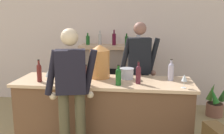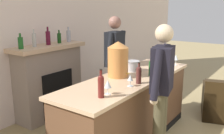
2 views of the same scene
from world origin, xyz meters
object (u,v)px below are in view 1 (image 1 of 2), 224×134
fireplace_stone (113,75)px  copper_dispenser (100,61)px  wine_bottle_merlot_tall (138,74)px  wine_glass_front_left (184,78)px  wine_glass_front_right (48,74)px  wine_bottle_riesling_slim (171,71)px  wine_glass_by_dispenser (75,77)px  wine_bottle_port_short (118,76)px  wine_bottle_cabernet_heavy (86,76)px  person_bartender (139,71)px  wine_bottle_burgundy_dark (39,72)px  person_customer (71,93)px  ice_bucket_steel (127,73)px  potted_plant_corner (215,103)px

fireplace_stone → copper_dispenser: (-0.02, -1.51, 0.57)m
wine_bottle_merlot_tall → wine_glass_front_left: size_ratio=1.74×
fireplace_stone → copper_dispenser: 1.61m
fireplace_stone → wine_glass_front_right: (-0.71, -1.83, 0.43)m
wine_bottle_riesling_slim → wine_glass_front_right: (-1.74, -0.30, -0.02)m
wine_bottle_merlot_tall → wine_glass_by_dispenser: size_ratio=2.14×
fireplace_stone → wine_bottle_port_short: 1.95m
copper_dispenser → wine_bottle_cabernet_heavy: (-0.12, -0.41, -0.13)m
wine_glass_by_dispenser → wine_bottle_merlot_tall: bearing=7.6°
fireplace_stone → wine_bottle_cabernet_heavy: bearing=-94.3°
fireplace_stone → wine_glass_front_right: bearing=-111.3°
wine_glass_front_left → person_bartender: bearing=124.9°
wine_bottle_merlot_tall → wine_glass_front_left: (0.60, -0.14, -0.01)m
wine_bottle_burgundy_dark → wine_bottle_merlot_tall: bearing=2.7°
wine_bottle_riesling_slim → wine_glass_front_right: wine_bottle_riesling_slim is taller
person_bartender → wine_glass_front_right: bearing=-148.7°
person_customer → wine_bottle_merlot_tall: (0.81, 0.51, 0.15)m
wine_bottle_riesling_slim → wine_bottle_port_short: size_ratio=1.11×
wine_bottle_cabernet_heavy → wine_glass_front_right: bearing=171.8°
wine_bottle_port_short → wine_bottle_merlot_tall: 0.29m
wine_bottle_cabernet_heavy → wine_bottle_riesling_slim: wine_bottle_riesling_slim is taller
fireplace_stone → person_customer: person_customer is taller
wine_bottle_merlot_tall → wine_glass_front_right: bearing=-177.2°
wine_bottle_burgundy_dark → wine_glass_front_left: size_ratio=1.76×
person_customer → person_bartender: 1.46m
wine_glass_front_left → copper_dispenser: bearing=161.1°
wine_bottle_cabernet_heavy → wine_bottle_port_short: (0.44, 0.04, 0.00)m
wine_bottle_cabernet_heavy → wine_bottle_merlot_tall: bearing=11.6°
ice_bucket_steel → wine_bottle_cabernet_heavy: wine_bottle_cabernet_heavy is taller
person_bartender → fireplace_stone: bearing=117.9°
person_customer → wine_bottle_port_short: size_ratio=6.27×
wine_bottle_riesling_slim → wine_bottle_port_short: bearing=-155.0°
person_bartender → wine_bottle_port_short: (-0.27, -0.82, 0.10)m
potted_plant_corner → wine_bottle_merlot_tall: wine_bottle_merlot_tall is taller
fireplace_stone → wine_glass_by_dispenser: size_ratio=11.05×
ice_bucket_steel → wine_bottle_cabernet_heavy: 0.66m
fireplace_stone → wine_bottle_riesling_slim: (1.02, -1.54, 0.46)m
wine_bottle_burgundy_dark → wine_glass_by_dispenser: (0.53, -0.05, -0.04)m
copper_dispenser → ice_bucket_steel: 0.44m
person_bartender → wine_glass_front_left: (0.60, -0.86, 0.11)m
ice_bucket_steel → wine_bottle_merlot_tall: (0.18, -0.26, 0.06)m
fireplace_stone → person_customer: size_ratio=0.92×
wine_bottle_port_short → wine_glass_front_right: 1.01m
wine_bottle_riesling_slim → wine_glass_front_right: size_ratio=1.85×
person_customer → wine_bottle_merlot_tall: 0.96m
ice_bucket_steel → wine_glass_front_left: bearing=-27.2°
wine_bottle_riesling_slim → wine_glass_front_right: bearing=-170.3°
wine_bottle_burgundy_dark → wine_glass_by_dispenser: size_ratio=2.17×
wine_glass_front_left → wine_glass_by_dispenser: 1.47m
wine_bottle_burgundy_dark → wine_bottle_port_short: (1.14, -0.04, -0.01)m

